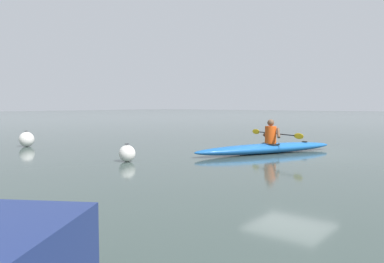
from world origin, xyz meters
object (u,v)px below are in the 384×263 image
object	(u,v)px
mooring_buoy_red_near	(127,153)
mooring_buoy_channel_marker	(27,139)
kayak	(267,148)
kayaker	(271,133)

from	to	relation	value
mooring_buoy_red_near	mooring_buoy_channel_marker	bearing A→B (deg)	-1.68
kayak	mooring_buoy_channel_marker	bearing A→B (deg)	25.92
kayak	kayaker	bearing A→B (deg)	-114.45
kayaker	mooring_buoy_channel_marker	distance (m)	8.68
kayaker	mooring_buoy_channel_marker	world-z (taller)	kayaker
kayak	mooring_buoy_red_near	distance (m)	4.42
kayaker	mooring_buoy_channel_marker	bearing A→B (deg)	26.56
kayak	mooring_buoy_red_near	size ratio (longest dim) A/B	10.11
kayaker	mooring_buoy_red_near	bearing A→B (deg)	62.04
kayaker	mooring_buoy_channel_marker	size ratio (longest dim) A/B	3.96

